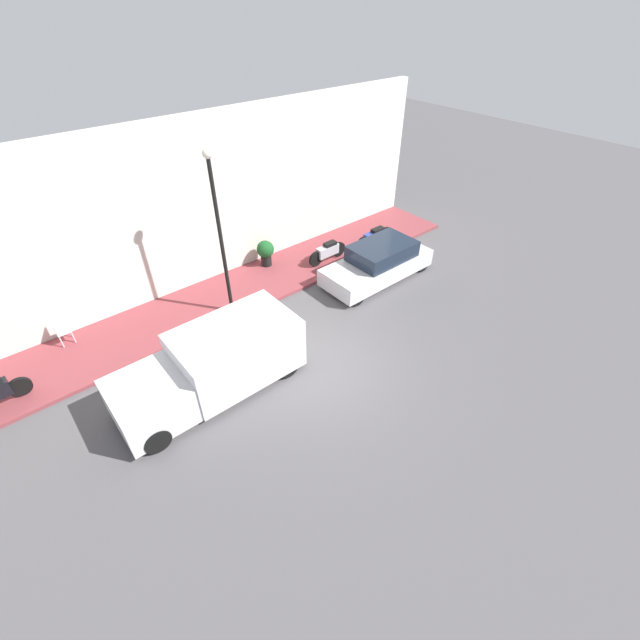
{
  "coord_description": "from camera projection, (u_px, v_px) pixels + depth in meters",
  "views": [
    {
      "loc": [
        -6.75,
        5.83,
        8.91
      ],
      "look_at": [
        1.27,
        -0.86,
        0.6
      ],
      "focal_mm": 24.0,
      "sensor_mm": 36.0,
      "label": 1
    }
  ],
  "objects": [
    {
      "name": "ground_plane",
      "position": [
        325.0,
        368.0,
        12.52
      ],
      "size": [
        60.0,
        60.0,
        0.0
      ],
      "primitive_type": "plane",
      "color": "#514F51"
    },
    {
      "name": "sidewalk",
      "position": [
        236.0,
        292.0,
        15.5
      ],
      "size": [
        2.75,
        19.82,
        0.11
      ],
      "color": "brown",
      "rests_on": "ground_plane"
    },
    {
      "name": "building_facade",
      "position": [
        203.0,
        205.0,
        14.65
      ],
      "size": [
        0.3,
        19.82,
        5.79
      ],
      "color": "silver",
      "rests_on": "ground_plane"
    },
    {
      "name": "parked_car",
      "position": [
        378.0,
        263.0,
        15.98
      ],
      "size": [
        1.77,
        4.37,
        1.37
      ],
      "color": "silver",
      "rests_on": "ground_plane"
    },
    {
      "name": "delivery_van",
      "position": [
        212.0,
        365.0,
        11.38
      ],
      "size": [
        2.0,
        5.04,
        1.75
      ],
      "color": "silver",
      "rests_on": "ground_plane"
    },
    {
      "name": "motorcycle_blue",
      "position": [
        375.0,
        237.0,
        17.84
      ],
      "size": [
        0.3,
        2.02,
        0.76
      ],
      "color": "navy",
      "rests_on": "sidewalk"
    },
    {
      "name": "scooter_silver",
      "position": [
        328.0,
        251.0,
        16.87
      ],
      "size": [
        0.3,
        1.81,
        0.78
      ],
      "color": "#B7B7BF",
      "rests_on": "sidewalk"
    },
    {
      "name": "streetlamp",
      "position": [
        219.0,
        224.0,
        12.56
      ],
      "size": [
        0.28,
        0.28,
        5.36
      ],
      "color": "black",
      "rests_on": "sidewalk"
    },
    {
      "name": "potted_plant",
      "position": [
        266.0,
        251.0,
        16.52
      ],
      "size": [
        0.67,
        0.67,
        1.03
      ],
      "color": "black",
      "rests_on": "sidewalk"
    },
    {
      "name": "cafe_chair",
      "position": [
        60.0,
        331.0,
        12.95
      ],
      "size": [
        0.4,
        0.4,
        0.81
      ],
      "color": "silver",
      "rests_on": "sidewalk"
    }
  ]
}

